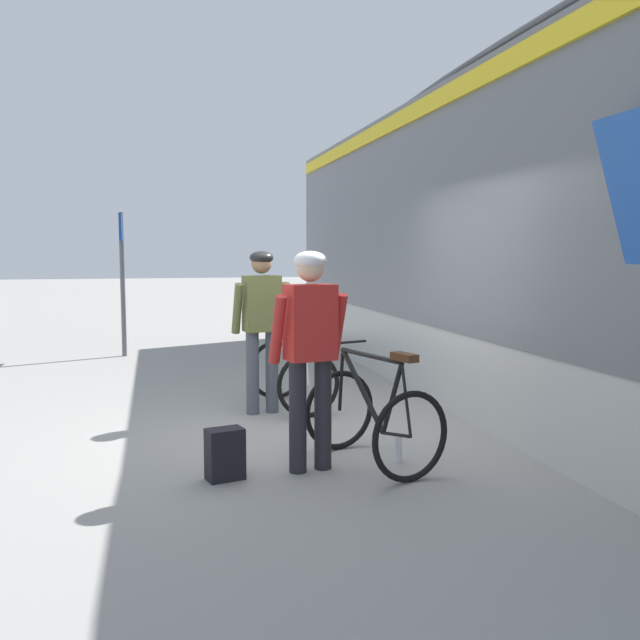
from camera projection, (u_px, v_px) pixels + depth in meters
ground_plane at (319, 433)px, 6.71m from camera, size 80.00×80.00×0.00m
cyclist_near_in_red at (310, 341)px, 5.47m from camera, size 0.65×0.38×1.76m
cyclist_far_in_olive at (262, 317)px, 7.44m from camera, size 0.64×0.37×1.76m
bicycle_near_black at (373, 417)px, 5.68m from camera, size 0.99×1.23×0.99m
bicycle_far_white at (292, 373)px, 7.76m from camera, size 0.87×1.17×0.99m
backpack_on_platform at (225, 454)px, 5.33m from camera, size 0.32×0.25×0.40m
water_bottle_near_the_bikes at (398, 448)px, 5.79m from camera, size 0.07×0.07×0.22m
platform_sign_post at (122, 259)px, 11.48m from camera, size 0.08×0.70×2.40m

